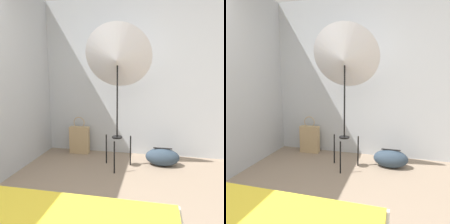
{
  "view_description": "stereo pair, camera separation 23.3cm",
  "coord_description": "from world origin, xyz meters",
  "views": [
    {
      "loc": [
        0.58,
        -1.18,
        1.34
      ],
      "look_at": [
        0.01,
        1.62,
        0.87
      ],
      "focal_mm": 35.0,
      "sensor_mm": 36.0,
      "label": 1
    },
    {
      "loc": [
        0.8,
        -1.12,
        1.34
      ],
      "look_at": [
        0.01,
        1.62,
        0.87
      ],
      "focal_mm": 35.0,
      "sensor_mm": 36.0,
      "label": 2
    }
  ],
  "objects": [
    {
      "name": "wall_back",
      "position": [
        0.0,
        2.51,
        1.3
      ],
      "size": [
        8.0,
        0.05,
        2.6
      ],
      "color": "#B7BCC1",
      "rests_on": "ground_plane"
    },
    {
      "name": "photo_umbrella",
      "position": [
        0.04,
        1.85,
        1.57
      ],
      "size": [
        0.95,
        0.57,
        2.04
      ],
      "color": "black",
      "rests_on": "ground_plane"
    },
    {
      "name": "tote_bag",
      "position": [
        -0.71,
        2.32,
        0.24
      ],
      "size": [
        0.34,
        0.12,
        0.64
      ],
      "color": "tan",
      "rests_on": "ground_plane"
    },
    {
      "name": "duffel_bag",
      "position": [
        0.7,
        2.04,
        0.13
      ],
      "size": [
        0.5,
        0.27,
        0.27
      ],
      "color": "#2D3D4C",
      "rests_on": "ground_plane"
    }
  ]
}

